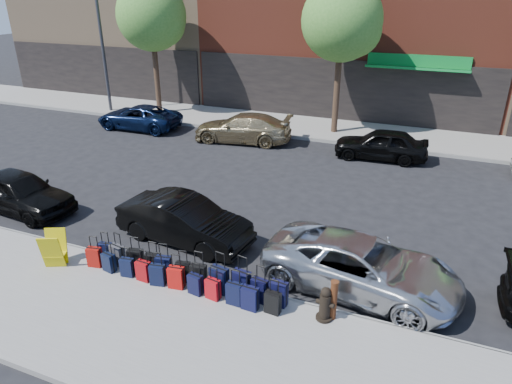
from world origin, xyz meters
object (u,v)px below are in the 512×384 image
at_px(streetlight, 103,31).
at_px(display_rack, 54,250).
at_px(tree_left, 154,18).
at_px(tree_center, 345,23).
at_px(suitcase_front_5, 183,272).
at_px(fire_hydrant, 325,305).
at_px(car_far_2, 381,144).
at_px(car_near_2, 361,266).
at_px(car_near_0, 19,192).
at_px(car_far_1, 243,128).
at_px(bollard, 333,299).
at_px(car_near_1, 184,221).
at_px(car_far_0, 139,117).

relative_size(streetlight, display_rack, 8.17).
xyz_separation_m(tree_left, tree_center, (10.50, 0.00, 0.00)).
relative_size(tree_left, suitcase_front_5, 8.45).
xyz_separation_m(fire_hydrant, car_far_2, (-0.42, 11.51, 0.14)).
relative_size(streetlight, car_near_2, 1.65).
xyz_separation_m(streetlight, car_near_0, (5.49, -11.90, -3.97)).
bearing_deg(tree_center, suitcase_front_5, -92.70).
bearing_deg(fire_hydrant, display_rack, -167.34).
distance_m(suitcase_front_5, car_near_0, 7.47).
relative_size(tree_left, car_far_1, 1.53).
xyz_separation_m(tree_left, streetlight, (-2.94, -0.70, -0.75)).
bearing_deg(display_rack, bollard, -19.16).
bearing_deg(tree_center, car_far_1, -144.57).
bearing_deg(car_far_1, car_near_1, 5.39).
bearing_deg(car_near_2, car_far_1, 44.26).
bearing_deg(suitcase_front_5, car_near_0, 155.51).
bearing_deg(suitcase_front_5, car_far_0, 117.94).
relative_size(streetlight, car_far_1, 1.69).
bearing_deg(suitcase_front_5, fire_hydrant, -12.70).
xyz_separation_m(streetlight, car_far_2, (16.02, -2.15, -3.98)).
relative_size(display_rack, car_far_1, 0.21).
bearing_deg(car_far_1, car_near_2, 29.34).
distance_m(streetlight, display_rack, 17.45).
bearing_deg(car_near_2, car_far_0, 60.94).
bearing_deg(car_far_0, tree_center, 105.03).
bearing_deg(car_near_1, display_rack, 143.51).
bearing_deg(tree_center, car_near_2, -74.62).
height_order(streetlight, car_far_2, streetlight).
xyz_separation_m(tree_center, bollard, (3.16, -14.28, -4.75)).
relative_size(tree_center, fire_hydrant, 8.67).
xyz_separation_m(bollard, car_near_1, (-4.94, 1.98, 0.02)).
relative_size(tree_left, car_far_0, 1.61).
distance_m(fire_hydrant, bollard, 0.22).
bearing_deg(car_far_2, car_far_0, -93.27).
distance_m(fire_hydrant, car_near_1, 5.21).
bearing_deg(car_near_1, tree_left, 41.23).
relative_size(suitcase_front_5, car_near_0, 0.21).
bearing_deg(suitcase_front_5, streetlight, 121.76).
xyz_separation_m(car_near_2, car_far_0, (-13.53, 9.83, -0.05)).
bearing_deg(tree_left, car_near_1, -54.66).
xyz_separation_m(bollard, car_near_2, (0.34, 1.55, 0.01)).
bearing_deg(car_near_0, tree_left, 16.59).
distance_m(tree_center, bollard, 15.38).
bearing_deg(streetlight, tree_center, 2.98).
distance_m(suitcase_front_5, fire_hydrant, 3.68).
distance_m(tree_center, car_near_0, 15.63).
height_order(suitcase_front_5, car_near_0, car_near_0).
bearing_deg(fire_hydrant, car_far_0, 146.70).
height_order(streetlight, car_far_0, streetlight).
xyz_separation_m(display_rack, car_near_1, (2.41, 2.65, 0.04)).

